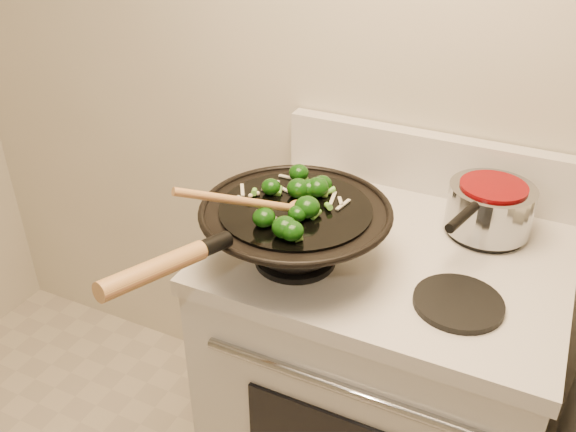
% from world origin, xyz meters
% --- Properties ---
extents(stove, '(0.78, 0.67, 1.08)m').
position_xyz_m(stove, '(-0.08, 1.17, 0.47)').
color(stove, silver).
rests_on(stove, ground).
extents(wok, '(0.41, 0.67, 0.20)m').
position_xyz_m(wok, '(-0.26, 1.01, 1.00)').
color(wok, black).
rests_on(wok, stove).
extents(stirfry, '(0.25, 0.28, 0.05)m').
position_xyz_m(stirfry, '(-0.26, 1.02, 1.08)').
color(stirfry, '#0D3608').
rests_on(stirfry, wok).
extents(wooden_spoon, '(0.21, 0.25, 0.12)m').
position_xyz_m(wooden_spoon, '(-0.29, 0.95, 1.10)').
color(wooden_spoon, '#A87642').
rests_on(wooden_spoon, wok).
extents(saucepan, '(0.20, 0.31, 0.12)m').
position_xyz_m(saucepan, '(0.10, 1.32, 0.99)').
color(saucepan, '#96999E').
rests_on(saucepan, stove).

